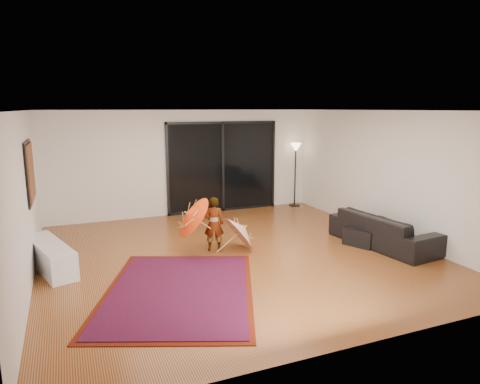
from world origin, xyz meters
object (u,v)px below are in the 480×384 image
sofa (383,230)px  ottoman (363,236)px  media_console (50,256)px  child (214,224)px

sofa → ottoman: size_ratio=3.68×
media_console → child: bearing=-19.3°
ottoman → child: bearing=165.1°
ottoman → child: child is taller
sofa → child: 3.42m
child → sofa: bearing=-179.9°
media_console → sofa: bearing=-27.2°
sofa → child: (-3.26, 1.01, 0.20)m
media_console → child: 2.96m
media_console → child: size_ratio=1.59×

